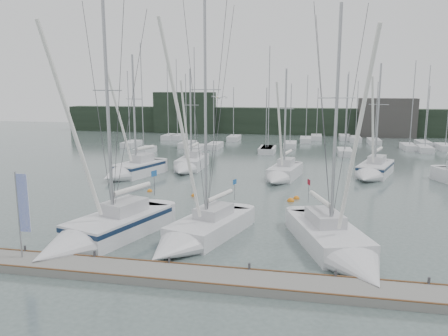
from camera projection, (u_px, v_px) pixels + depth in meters
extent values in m
plane|color=#4D5D5A|center=(225.00, 245.00, 25.18)|extent=(160.00, 160.00, 0.00)
cube|color=slate|center=(204.00, 278.00, 20.32)|extent=(24.00, 2.00, 0.40)
cube|color=black|center=(287.00, 121.00, 84.49)|extent=(90.00, 4.00, 5.00)
cube|color=black|center=(185.00, 113.00, 86.16)|extent=(12.00, 3.00, 8.00)
cube|color=#3E3B39|center=(387.00, 118.00, 78.90)|extent=(10.00, 3.00, 7.00)
cube|color=silver|center=(424.00, 149.00, 61.55)|extent=(1.80, 4.50, 0.90)
cylinder|color=#979A9F|center=(428.00, 117.00, 60.23)|extent=(0.12, 0.12, 8.29)
cube|color=silver|center=(145.00, 151.00, 59.91)|extent=(1.80, 4.50, 0.90)
cylinder|color=#979A9F|center=(142.00, 97.00, 58.08)|extent=(0.12, 0.12, 13.85)
cube|color=silver|center=(444.00, 147.00, 63.32)|extent=(1.80, 4.50, 0.90)
cylinder|color=#979A9F|center=(448.00, 114.00, 61.95)|extent=(0.12, 0.12, 8.83)
cube|color=silver|center=(345.00, 152.00, 58.53)|extent=(1.80, 4.50, 0.90)
cylinder|color=#979A9F|center=(347.00, 111.00, 57.04)|extent=(0.12, 0.12, 10.14)
cube|color=silver|center=(423.00, 144.00, 67.16)|extent=(1.80, 4.50, 0.90)
cylinder|color=#979A9F|center=(427.00, 104.00, 65.56)|extent=(0.12, 0.12, 11.38)
cube|color=silver|center=(178.00, 137.00, 76.26)|extent=(1.80, 4.50, 0.90)
cylinder|color=#979A9F|center=(177.00, 97.00, 74.52)|extent=(0.12, 0.12, 12.86)
cube|color=silver|center=(306.00, 140.00, 72.21)|extent=(1.80, 4.50, 0.90)
cylinder|color=#979A9F|center=(307.00, 107.00, 70.72)|extent=(0.12, 0.12, 10.09)
cube|color=silver|center=(131.00, 144.00, 66.79)|extent=(1.80, 4.50, 0.90)
cylinder|color=#979A9F|center=(129.00, 107.00, 65.26)|extent=(0.12, 0.12, 10.54)
cube|color=silver|center=(215.00, 146.00, 64.73)|extent=(1.80, 4.50, 0.90)
cylinder|color=#979A9F|center=(214.00, 112.00, 63.34)|extent=(0.12, 0.12, 9.12)
cube|color=silver|center=(196.00, 149.00, 61.92)|extent=(1.80, 4.50, 0.90)
cylinder|color=#979A9F|center=(195.00, 97.00, 60.13)|extent=(0.12, 0.12, 13.52)
cube|color=silver|center=(266.00, 150.00, 60.60)|extent=(1.80, 4.50, 0.90)
cylinder|color=#979A9F|center=(266.00, 118.00, 59.30)|extent=(0.12, 0.12, 8.11)
cube|color=silver|center=(345.00, 138.00, 75.68)|extent=(1.80, 4.50, 0.90)
cylinder|color=#979A9F|center=(346.00, 105.00, 74.18)|extent=(0.12, 0.12, 10.30)
cube|color=silver|center=(268.00, 150.00, 60.53)|extent=(1.80, 4.50, 0.90)
cylinder|color=#979A9F|center=(269.00, 98.00, 58.73)|extent=(0.12, 0.12, 13.54)
cube|color=silver|center=(355.00, 139.00, 73.26)|extent=(1.80, 4.50, 0.90)
cylinder|color=#979A9F|center=(357.00, 109.00, 71.85)|extent=(0.12, 0.12, 9.19)
cube|color=silver|center=(187.00, 145.00, 66.34)|extent=(1.80, 4.50, 0.90)
cylinder|color=#979A9F|center=(186.00, 108.00, 64.85)|extent=(0.12, 0.12, 10.10)
cube|color=silver|center=(374.00, 142.00, 69.91)|extent=(1.80, 4.50, 0.90)
cylinder|color=#979A9F|center=(376.00, 111.00, 68.52)|extent=(0.12, 0.12, 9.01)
cube|color=silver|center=(409.00, 147.00, 63.56)|extent=(1.80, 4.50, 0.90)
cylinder|color=#979A9F|center=(413.00, 103.00, 61.91)|extent=(0.12, 0.12, 11.82)
cube|color=silver|center=(170.00, 137.00, 76.39)|extent=(1.80, 4.50, 0.90)
cylinder|color=#979A9F|center=(168.00, 99.00, 74.69)|extent=(0.12, 0.12, 12.41)
cube|color=silver|center=(316.00, 138.00, 75.70)|extent=(1.80, 4.50, 0.90)
cylinder|color=#979A9F|center=(317.00, 112.00, 74.41)|extent=(0.12, 0.12, 8.02)
cube|color=silver|center=(290.00, 145.00, 65.92)|extent=(1.80, 4.50, 0.90)
cylinder|color=#979A9F|center=(291.00, 113.00, 64.57)|extent=(0.12, 0.12, 8.68)
cube|color=silver|center=(234.00, 138.00, 74.41)|extent=(1.80, 4.50, 0.90)
cylinder|color=#979A9F|center=(234.00, 112.00, 73.10)|extent=(0.12, 0.12, 8.17)
cube|color=silver|center=(119.00, 227.00, 26.76)|extent=(5.04, 7.30, 1.62)
cone|color=silver|center=(56.00, 252.00, 22.69)|extent=(3.86, 3.68, 3.14)
cube|color=#B3B4B8|center=(124.00, 206.00, 27.01)|extent=(2.46, 3.06, 0.76)
cylinder|color=#979A9F|center=(108.00, 112.00, 25.07)|extent=(0.19, 0.19, 12.46)
cylinder|color=white|center=(132.00, 189.00, 27.51)|extent=(1.29, 3.18, 0.30)
cube|color=#10203A|center=(119.00, 219.00, 26.67)|extent=(5.06, 7.32, 0.27)
cube|color=#1B5396|center=(154.00, 173.00, 29.30)|extent=(0.20, 0.56, 0.39)
cube|color=silver|center=(210.00, 228.00, 26.83)|extent=(4.61, 6.79, 1.35)
cone|color=silver|center=(167.00, 252.00, 23.01)|extent=(3.55, 3.40, 2.88)
cube|color=#B3B4B8|center=(214.00, 211.00, 27.04)|extent=(2.25, 2.84, 0.63)
cylinder|color=#979A9F|center=(205.00, 112.00, 25.15)|extent=(0.16, 0.16, 12.89)
cylinder|color=white|center=(220.00, 196.00, 27.58)|extent=(1.15, 2.97, 0.25)
cube|color=#1B5396|center=(235.00, 182.00, 29.25)|extent=(0.16, 0.47, 0.32)
cube|color=silver|center=(327.00, 238.00, 25.05)|extent=(4.95, 7.46, 1.46)
cone|color=silver|center=(365.00, 273.00, 20.25)|extent=(3.70, 3.73, 2.92)
cube|color=#B3B4B8|center=(325.00, 217.00, 25.33)|extent=(2.40, 3.12, 0.68)
cylinder|color=#979A9F|center=(336.00, 121.00, 23.34)|extent=(0.17, 0.17, 12.05)
cylinder|color=white|center=(320.00, 199.00, 26.04)|extent=(1.33, 3.28, 0.27)
cube|color=maroon|center=(309.00, 182.00, 28.15)|extent=(0.19, 0.50, 0.35)
cube|color=silver|center=(139.00, 170.00, 45.04)|extent=(4.31, 6.03, 1.67)
cone|color=silver|center=(112.00, 177.00, 41.70)|extent=(3.36, 3.07, 2.78)
cube|color=#B3B4B8|center=(142.00, 158.00, 45.29)|extent=(2.12, 2.54, 0.78)
cylinder|color=#979A9F|center=(134.00, 110.00, 43.57)|extent=(0.20, 0.20, 10.77)
cylinder|color=white|center=(145.00, 148.00, 45.57)|extent=(1.11, 2.63, 0.31)
cube|color=#10203A|center=(139.00, 165.00, 44.94)|extent=(4.33, 6.06, 0.28)
cube|color=silver|center=(192.00, 164.00, 48.94)|extent=(2.62, 5.82, 1.53)
cone|color=silver|center=(182.00, 171.00, 44.94)|extent=(2.58, 2.51, 2.56)
cube|color=#B3B4B8|center=(193.00, 153.00, 49.23)|extent=(1.43, 2.33, 0.72)
cylinder|color=#979A9F|center=(191.00, 114.00, 47.52)|extent=(0.18, 0.18, 9.69)
cylinder|color=white|center=(195.00, 145.00, 49.68)|extent=(0.32, 2.83, 0.29)
cube|color=silver|center=(285.00, 173.00, 43.66)|extent=(3.35, 5.50, 1.51)
cone|color=silver|center=(275.00, 181.00, 40.33)|extent=(2.79, 2.62, 2.41)
cube|color=#B3B4B8|center=(286.00, 162.00, 43.92)|extent=(1.69, 2.27, 0.70)
cylinder|color=#979A9F|center=(285.00, 119.00, 42.33)|extent=(0.18, 0.18, 9.49)
cylinder|color=white|center=(288.00, 152.00, 44.23)|extent=(0.76, 2.52, 0.28)
cube|color=silver|center=(375.00, 171.00, 44.97)|extent=(4.42, 6.33, 1.56)
cone|color=silver|center=(366.00, 178.00, 41.47)|extent=(3.36, 3.21, 2.71)
cube|color=#B3B4B8|center=(377.00, 159.00, 45.21)|extent=(2.15, 2.66, 0.73)
cylinder|color=#979A9F|center=(378.00, 115.00, 43.57)|extent=(0.19, 0.19, 10.02)
cylinder|color=white|center=(379.00, 149.00, 45.57)|extent=(1.18, 2.76, 0.29)
cube|color=#10203A|center=(375.00, 166.00, 44.88)|extent=(4.44, 6.35, 0.26)
sphere|color=orange|center=(194.00, 196.00, 36.42)|extent=(0.49, 0.49, 0.49)
sphere|color=orange|center=(296.00, 199.00, 35.53)|extent=(0.51, 0.51, 0.51)
sphere|color=orange|center=(150.00, 191.00, 38.05)|extent=(0.45, 0.45, 0.45)
cylinder|color=#979A9F|center=(19.00, 215.00, 21.88)|extent=(0.09, 0.09, 4.46)
cube|color=blue|center=(23.00, 203.00, 21.69)|extent=(0.60, 0.04, 2.98)
ellipsoid|color=white|center=(219.00, 97.00, 23.34)|extent=(0.31, 0.44, 0.18)
cube|color=gray|center=(215.00, 97.00, 23.46)|extent=(0.42, 0.24, 0.10)
cube|color=gray|center=(223.00, 97.00, 23.22)|extent=(0.42, 0.24, 0.10)
sphere|color=orange|center=(291.00, 201.00, 34.76)|extent=(0.57, 0.57, 0.57)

